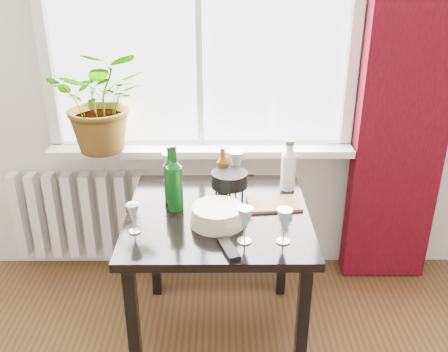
{
  "coord_description": "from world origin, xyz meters",
  "views": [
    {
      "loc": [
        0.12,
        -0.51,
        1.86
      ],
      "look_at": [
        0.13,
        1.55,
        0.93
      ],
      "focal_mm": 40.0,
      "sensor_mm": 36.0,
      "label": 1
    }
  ],
  "objects_px": {
    "wineglass_front_left": "(133,218)",
    "fondue_pot": "(229,185)",
    "tv_remote": "(228,248)",
    "wine_bottle_left": "(171,175)",
    "cleaning_bottle": "(289,165)",
    "wineglass_front_right": "(245,225)",
    "radiator": "(80,215)",
    "wineglass_back_left": "(169,167)",
    "wineglass_back_center": "(236,169)",
    "wine_bottle_right": "(175,178)",
    "cutting_board": "(274,204)",
    "potted_plant": "(102,101)",
    "wineglass_far_right": "(284,225)",
    "bottle_amber": "(223,169)",
    "plate_stack": "(218,215)",
    "table": "(218,229)"
  },
  "relations": [
    {
      "from": "wineglass_front_left",
      "to": "fondue_pot",
      "type": "relative_size",
      "value": 0.67
    },
    {
      "from": "tv_remote",
      "to": "wine_bottle_left",
      "type": "bearing_deg",
      "value": 102.92
    },
    {
      "from": "cleaning_bottle",
      "to": "wineglass_front_right",
      "type": "bearing_deg",
      "value": -115.37
    },
    {
      "from": "radiator",
      "to": "wineglass_back_left",
      "type": "distance_m",
      "value": 0.78
    },
    {
      "from": "radiator",
      "to": "wineglass_back_center",
      "type": "xyz_separation_m",
      "value": [
        0.94,
        -0.35,
        0.46
      ]
    },
    {
      "from": "wine_bottle_right",
      "to": "wineglass_front_right",
      "type": "height_order",
      "value": "wine_bottle_right"
    },
    {
      "from": "cutting_board",
      "to": "wine_bottle_left",
      "type": "bearing_deg",
      "value": 174.94
    },
    {
      "from": "potted_plant",
      "to": "wineglass_far_right",
      "type": "relative_size",
      "value": 3.55
    },
    {
      "from": "bottle_amber",
      "to": "wineglass_front_left",
      "type": "height_order",
      "value": "bottle_amber"
    },
    {
      "from": "wine_bottle_left",
      "to": "wineglass_back_left",
      "type": "bearing_deg",
      "value": 98.38
    },
    {
      "from": "plate_stack",
      "to": "bottle_amber",
      "type": "bearing_deg",
      "value": 85.98
    },
    {
      "from": "wineglass_front_right",
      "to": "fondue_pot",
      "type": "bearing_deg",
      "value": 98.14
    },
    {
      "from": "wineglass_far_right",
      "to": "wineglass_back_left",
      "type": "relative_size",
      "value": 0.99
    },
    {
      "from": "table",
      "to": "bottle_amber",
      "type": "xyz_separation_m",
      "value": [
        0.02,
        0.24,
        0.21
      ]
    },
    {
      "from": "wineglass_front_right",
      "to": "tv_remote",
      "type": "xyz_separation_m",
      "value": [
        -0.07,
        -0.07,
        -0.07
      ]
    },
    {
      "from": "wineglass_front_right",
      "to": "tv_remote",
      "type": "height_order",
      "value": "wineglass_front_right"
    },
    {
      "from": "wineglass_front_right",
      "to": "cutting_board",
      "type": "relative_size",
      "value": 0.65
    },
    {
      "from": "wineglass_front_right",
      "to": "cleaning_bottle",
      "type": "bearing_deg",
      "value": 64.63
    },
    {
      "from": "wineglass_front_left",
      "to": "plate_stack",
      "type": "relative_size",
      "value": 0.55
    },
    {
      "from": "bottle_amber",
      "to": "plate_stack",
      "type": "bearing_deg",
      "value": -94.02
    },
    {
      "from": "bottle_amber",
      "to": "wineglass_far_right",
      "type": "bearing_deg",
      "value": -63.03
    },
    {
      "from": "wine_bottle_left",
      "to": "plate_stack",
      "type": "distance_m",
      "value": 0.33
    },
    {
      "from": "wineglass_front_right",
      "to": "cutting_board",
      "type": "xyz_separation_m",
      "value": [
        0.16,
        0.33,
        -0.08
      ]
    },
    {
      "from": "wineglass_far_right",
      "to": "wineglass_back_left",
      "type": "xyz_separation_m",
      "value": [
        -0.54,
        0.62,
        0.0
      ]
    },
    {
      "from": "wineglass_front_left",
      "to": "tv_remote",
      "type": "xyz_separation_m",
      "value": [
        0.41,
        -0.15,
        -0.06
      ]
    },
    {
      "from": "wine_bottle_right",
      "to": "fondue_pot",
      "type": "height_order",
      "value": "wine_bottle_right"
    },
    {
      "from": "wineglass_front_right",
      "to": "wineglass_front_left",
      "type": "height_order",
      "value": "wineglass_front_right"
    },
    {
      "from": "wineglass_back_center",
      "to": "wineglass_front_left",
      "type": "bearing_deg",
      "value": -134.68
    },
    {
      "from": "table",
      "to": "wineglass_back_center",
      "type": "height_order",
      "value": "wineglass_back_center"
    },
    {
      "from": "wineglass_far_right",
      "to": "fondue_pot",
      "type": "height_order",
      "value": "wineglass_far_right"
    },
    {
      "from": "wineglass_front_right",
      "to": "wineglass_back_left",
      "type": "bearing_deg",
      "value": 121.5
    },
    {
      "from": "potted_plant",
      "to": "wineglass_back_left",
      "type": "relative_size",
      "value": 3.52
    },
    {
      "from": "wineglass_front_left",
      "to": "table",
      "type": "bearing_deg",
      "value": 25.69
    },
    {
      "from": "bottle_amber",
      "to": "tv_remote",
      "type": "relative_size",
      "value": 1.41
    },
    {
      "from": "wineglass_front_right",
      "to": "table",
      "type": "bearing_deg",
      "value": 113.91
    },
    {
      "from": "cleaning_bottle",
      "to": "fondue_pot",
      "type": "bearing_deg",
      "value": -160.51
    },
    {
      "from": "tv_remote",
      "to": "cutting_board",
      "type": "bearing_deg",
      "value": 41.71
    },
    {
      "from": "wine_bottle_right",
      "to": "bottle_amber",
      "type": "relative_size",
      "value": 1.39
    },
    {
      "from": "bottle_amber",
      "to": "wineglass_back_center",
      "type": "height_order",
      "value": "bottle_amber"
    },
    {
      "from": "bottle_amber",
      "to": "wineglass_front_left",
      "type": "distance_m",
      "value": 0.57
    },
    {
      "from": "wine_bottle_left",
      "to": "bottle_amber",
      "type": "height_order",
      "value": "wine_bottle_left"
    },
    {
      "from": "plate_stack",
      "to": "tv_remote",
      "type": "bearing_deg",
      "value": -78.36
    },
    {
      "from": "wineglass_back_left",
      "to": "cutting_board",
      "type": "relative_size",
      "value": 0.64
    },
    {
      "from": "bottle_amber",
      "to": "tv_remote",
      "type": "height_order",
      "value": "bottle_amber"
    },
    {
      "from": "wine_bottle_left",
      "to": "wineglass_front_left",
      "type": "height_order",
      "value": "wine_bottle_left"
    },
    {
      "from": "wineglass_front_right",
      "to": "wineglass_front_left",
      "type": "relative_size",
      "value": 1.19
    },
    {
      "from": "fondue_pot",
      "to": "wineglass_front_right",
      "type": "bearing_deg",
      "value": -79.86
    },
    {
      "from": "wine_bottle_left",
      "to": "wineglass_back_left",
      "type": "distance_m",
      "value": 0.25
    },
    {
      "from": "wine_bottle_right",
      "to": "bottle_amber",
      "type": "height_order",
      "value": "wine_bottle_right"
    },
    {
      "from": "table",
      "to": "wine_bottle_right",
      "type": "distance_m",
      "value": 0.32
    }
  ]
}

